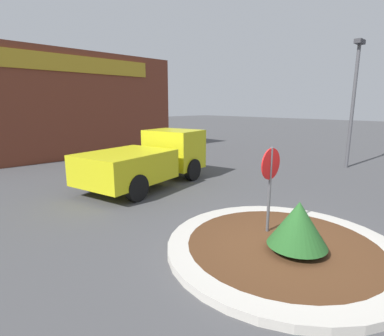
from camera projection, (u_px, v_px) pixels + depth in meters
name	position (u px, v px, depth m)	size (l,w,h in m)	color
ground_plane	(282.00, 251.00, 6.51)	(120.00, 120.00, 0.00)	#474749
traffic_island	(282.00, 247.00, 6.50)	(4.98, 4.98, 0.17)	#BCB7AD
stop_sign	(270.00, 176.00, 6.86)	(0.73, 0.07, 2.18)	#4C4C51
island_shrub	(298.00, 224.00, 6.04)	(1.20, 1.20, 1.06)	brown
utility_truck	(149.00, 159.00, 11.77)	(5.75, 3.44, 2.05)	gold
storefront_building	(61.00, 105.00, 19.25)	(12.94, 6.07, 6.14)	brown
light_pole	(354.00, 95.00, 14.45)	(0.70, 0.30, 6.10)	#4C4C51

